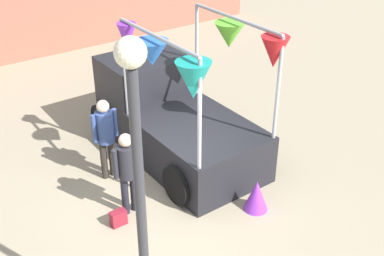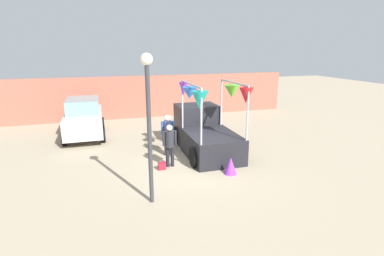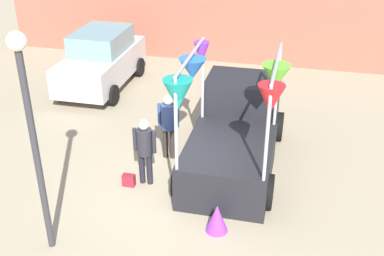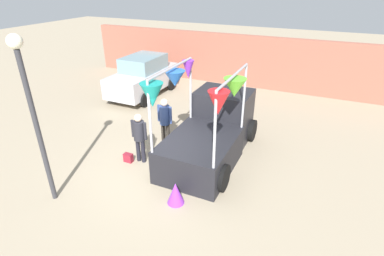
% 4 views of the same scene
% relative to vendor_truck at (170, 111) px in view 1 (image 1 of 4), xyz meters
% --- Properties ---
extents(ground_plane, '(60.00, 60.00, 0.00)m').
position_rel_vendor_truck_xyz_m(ground_plane, '(-0.97, -1.45, -0.89)').
color(ground_plane, gray).
extents(vendor_truck, '(2.51, 4.17, 3.01)m').
position_rel_vendor_truck_xyz_m(vendor_truck, '(0.00, 0.00, 0.00)').
color(vendor_truck, black).
rests_on(vendor_truck, ground).
extents(person_customer, '(0.53, 0.34, 1.60)m').
position_rel_vendor_truck_xyz_m(person_customer, '(-1.80, -1.41, 0.08)').
color(person_customer, black).
rests_on(person_customer, ground).
extents(person_vendor, '(0.53, 0.34, 1.69)m').
position_rel_vendor_truck_xyz_m(person_vendor, '(-1.60, -0.20, 0.13)').
color(person_vendor, '#2D2823').
rests_on(person_vendor, ground).
extents(handbag, '(0.28, 0.16, 0.28)m').
position_rel_vendor_truck_xyz_m(handbag, '(-2.15, -1.61, -0.75)').
color(handbag, maroon).
rests_on(handbag, ground).
extents(street_lamp, '(0.32, 0.32, 4.16)m').
position_rel_vendor_truck_xyz_m(street_lamp, '(-2.90, -3.84, 1.81)').
color(street_lamp, '#333338').
rests_on(street_lamp, ground).
extents(brick_boundary_wall, '(18.00, 0.36, 2.60)m').
position_rel_vendor_truck_xyz_m(brick_boundary_wall, '(-0.97, 7.14, 0.41)').
color(brick_boundary_wall, '#9E5947').
rests_on(brick_boundary_wall, ground).
extents(folded_kite_bundle_violet, '(0.55, 0.55, 0.60)m').
position_rel_vendor_truck_xyz_m(folded_kite_bundle_violet, '(0.07, -2.69, -0.59)').
color(folded_kite_bundle_violet, purple).
rests_on(folded_kite_bundle_violet, ground).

